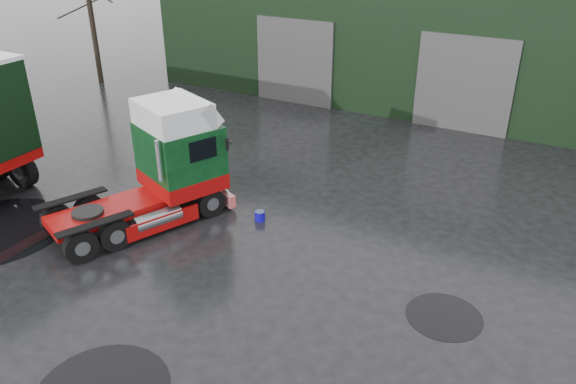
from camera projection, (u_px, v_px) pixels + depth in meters
The scene contains 6 objects.
ground at pixel (242, 287), 14.15m from camera, with size 100.00×100.00×0.00m, color black.
warehouse at pixel (496, 31), 27.50m from camera, with size 32.40×12.40×6.30m.
hero_tractor at pixel (130, 170), 16.17m from camera, with size 2.46×5.81×3.61m, color #093314, non-canonical shape.
wash_bucket at pixel (260, 216), 17.13m from camera, with size 0.32×0.32×0.30m, color #0F0799.
tree_left at pixel (89, 1), 28.92m from camera, with size 4.40×4.40×8.50m, color black, non-canonical shape.
puddle_1 at pixel (444, 316), 13.14m from camera, with size 1.79×1.79×0.01m, color black.
Camera 1 is at (6.58, -9.55, 8.54)m, focal length 35.00 mm.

